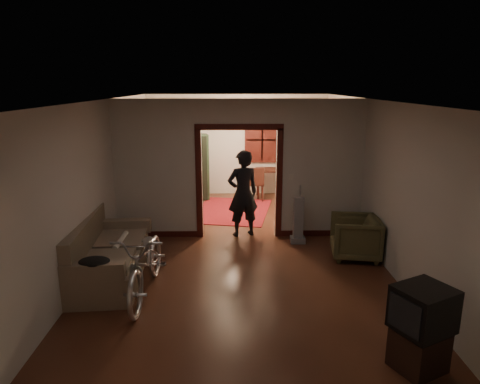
{
  "coord_description": "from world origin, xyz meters",
  "views": [
    {
      "loc": [
        -0.13,
        -7.7,
        3.09
      ],
      "look_at": [
        0.0,
        -0.3,
        1.2
      ],
      "focal_mm": 32.0,
      "sensor_mm": 36.0,
      "label": 1
    }
  ],
  "objects_px": {
    "bicycle": "(147,262)",
    "desk": "(275,183)",
    "person": "(243,194)",
    "sofa": "(110,250)",
    "locker": "(192,167)",
    "armchair": "(355,237)"
  },
  "relations": [
    {
      "from": "sofa",
      "to": "person",
      "type": "height_order",
      "value": "person"
    },
    {
      "from": "person",
      "to": "sofa",
      "type": "bearing_deg",
      "value": 23.57
    },
    {
      "from": "bicycle",
      "to": "armchair",
      "type": "distance_m",
      "value": 3.75
    },
    {
      "from": "bicycle",
      "to": "desk",
      "type": "distance_m",
      "value": 6.14
    },
    {
      "from": "sofa",
      "to": "desk",
      "type": "height_order",
      "value": "sofa"
    },
    {
      "from": "sofa",
      "to": "armchair",
      "type": "height_order",
      "value": "sofa"
    },
    {
      "from": "bicycle",
      "to": "locker",
      "type": "relative_size",
      "value": 1.14
    },
    {
      "from": "bicycle",
      "to": "armchair",
      "type": "relative_size",
      "value": 2.36
    },
    {
      "from": "bicycle",
      "to": "desk",
      "type": "height_order",
      "value": "bicycle"
    },
    {
      "from": "desk",
      "to": "sofa",
      "type": "bearing_deg",
      "value": -138.42
    },
    {
      "from": "person",
      "to": "locker",
      "type": "distance_m",
      "value": 3.19
    },
    {
      "from": "person",
      "to": "bicycle",
      "type": "bearing_deg",
      "value": 41.21
    },
    {
      "from": "bicycle",
      "to": "person",
      "type": "bearing_deg",
      "value": 61.22
    },
    {
      "from": "armchair",
      "to": "person",
      "type": "distance_m",
      "value": 2.4
    },
    {
      "from": "bicycle",
      "to": "locker",
      "type": "xyz_separation_m",
      "value": [
        0.18,
        5.49,
        0.36
      ]
    },
    {
      "from": "sofa",
      "to": "desk",
      "type": "relative_size",
      "value": 2.01
    },
    {
      "from": "person",
      "to": "locker",
      "type": "height_order",
      "value": "person"
    },
    {
      "from": "bicycle",
      "to": "desk",
      "type": "relative_size",
      "value": 1.89
    },
    {
      "from": "locker",
      "to": "person",
      "type": "bearing_deg",
      "value": -74.76
    },
    {
      "from": "sofa",
      "to": "locker",
      "type": "distance_m",
      "value": 5.0
    },
    {
      "from": "sofa",
      "to": "locker",
      "type": "height_order",
      "value": "locker"
    },
    {
      "from": "sofa",
      "to": "bicycle",
      "type": "xyz_separation_m",
      "value": [
        0.7,
        -0.58,
        0.04
      ]
    }
  ]
}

